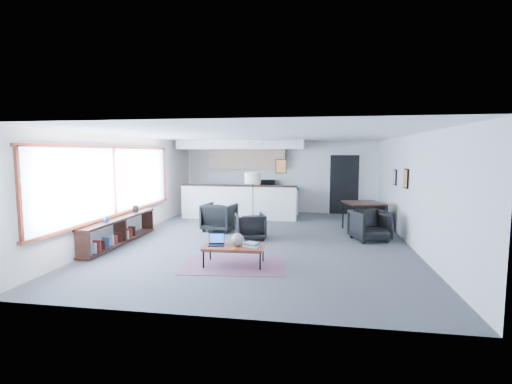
# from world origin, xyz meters

# --- Properties ---
(room) EXTENTS (7.02, 9.02, 2.62)m
(room) POSITION_xyz_m (0.00, 0.00, 1.30)
(room) COLOR #48484A
(room) RESTS_ON ground
(window) EXTENTS (0.10, 5.95, 1.66)m
(window) POSITION_xyz_m (-3.46, -0.90, 1.46)
(window) COLOR #8CBFFF
(window) RESTS_ON room
(console) EXTENTS (0.35, 3.00, 0.80)m
(console) POSITION_xyz_m (-3.30, -1.05, 0.33)
(console) COLOR black
(console) RESTS_ON floor
(kitchenette) EXTENTS (4.20, 1.96, 2.60)m
(kitchenette) POSITION_xyz_m (-1.20, 3.71, 1.38)
(kitchenette) COLOR white
(kitchenette) RESTS_ON floor
(doorway) EXTENTS (1.10, 0.12, 2.15)m
(doorway) POSITION_xyz_m (2.30, 4.42, 1.07)
(doorway) COLOR black
(doorway) RESTS_ON room
(track_light) EXTENTS (1.60, 0.07, 0.15)m
(track_light) POSITION_xyz_m (-0.59, 2.20, 2.53)
(track_light) COLOR silver
(track_light) RESTS_ON room
(wall_art_lower) EXTENTS (0.03, 0.38, 0.48)m
(wall_art_lower) POSITION_xyz_m (3.47, 0.40, 1.55)
(wall_art_lower) COLOR black
(wall_art_lower) RESTS_ON room
(wall_art_upper) EXTENTS (0.03, 0.34, 0.44)m
(wall_art_upper) POSITION_xyz_m (3.47, 1.70, 1.50)
(wall_art_upper) COLOR black
(wall_art_upper) RESTS_ON room
(kilim_rug) EXTENTS (2.10, 1.55, 0.01)m
(kilim_rug) POSITION_xyz_m (-0.24, -2.21, 0.01)
(kilim_rug) COLOR #60374B
(kilim_rug) RESTS_ON floor
(coffee_table) EXTENTS (1.19, 0.68, 0.38)m
(coffee_table) POSITION_xyz_m (-0.24, -2.21, 0.35)
(coffee_table) COLOR maroon
(coffee_table) RESTS_ON floor
(laptop) EXTENTS (0.34, 0.30, 0.22)m
(laptop) POSITION_xyz_m (-0.60, -2.17, 0.44)
(laptop) COLOR black
(laptop) RESTS_ON coffee_table
(ceramic_pot) EXTENTS (0.25, 0.25, 0.25)m
(ceramic_pot) POSITION_xyz_m (-0.17, -2.22, 0.51)
(ceramic_pot) COLOR gray
(ceramic_pot) RESTS_ON coffee_table
(book_stack) EXTENTS (0.33, 0.30, 0.08)m
(book_stack) POSITION_xyz_m (0.10, -2.20, 0.42)
(book_stack) COLOR silver
(book_stack) RESTS_ON coffee_table
(coaster) EXTENTS (0.14, 0.14, 0.01)m
(coaster) POSITION_xyz_m (-0.21, -2.42, 0.38)
(coaster) COLOR #E5590C
(coaster) RESTS_ON coffee_table
(armchair_left) EXTENTS (0.94, 0.89, 0.85)m
(armchair_left) POSITION_xyz_m (-1.35, 0.87, 0.43)
(armchair_left) COLOR black
(armchair_left) RESTS_ON floor
(armchair_right) EXTENTS (0.88, 0.86, 0.72)m
(armchair_right) POSITION_xyz_m (-0.32, -0.02, 0.36)
(armchair_right) COLOR black
(armchair_right) RESTS_ON floor
(floor_lamp) EXTENTS (0.57, 0.57, 1.61)m
(floor_lamp) POSITION_xyz_m (-0.47, 1.32, 1.40)
(floor_lamp) COLOR black
(floor_lamp) RESTS_ON floor
(dining_table) EXTENTS (1.19, 1.19, 0.81)m
(dining_table) POSITION_xyz_m (2.62, 1.44, 0.74)
(dining_table) COLOR black
(dining_table) RESTS_ON floor
(dining_chair_near) EXTENTS (0.88, 0.85, 0.71)m
(dining_chair_near) POSITION_xyz_m (2.64, 0.31, 0.36)
(dining_chair_near) COLOR black
(dining_chair_near) RESTS_ON floor
(dining_chair_far) EXTENTS (0.76, 0.71, 0.72)m
(dining_chair_far) POSITION_xyz_m (2.87, 1.72, 0.36)
(dining_chair_far) COLOR black
(dining_chair_far) RESTS_ON floor
(microwave) EXTENTS (0.51, 0.28, 0.34)m
(microwave) POSITION_xyz_m (-0.42, 4.15, 1.10)
(microwave) COLOR black
(microwave) RESTS_ON kitchenette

